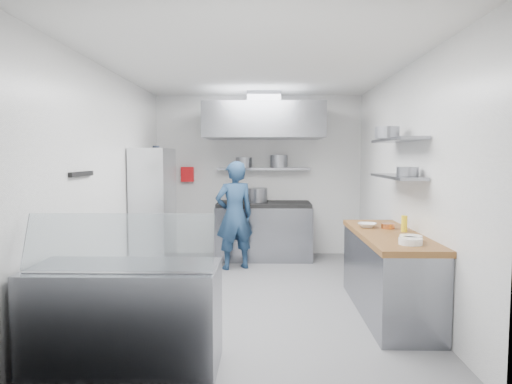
{
  "coord_description": "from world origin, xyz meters",
  "views": [
    {
      "loc": [
        0.13,
        -5.57,
        1.73
      ],
      "look_at": [
        0.0,
        0.6,
        1.25
      ],
      "focal_mm": 32.0,
      "sensor_mm": 36.0,
      "label": 1
    }
  ],
  "objects_px": {
    "display_case": "(126,318)",
    "gas_range": "(264,232)",
    "chef": "(234,215)",
    "wire_rack": "(154,211)"
  },
  "relations": [
    {
      "from": "gas_range",
      "to": "chef",
      "type": "bearing_deg",
      "value": -121.53
    },
    {
      "from": "chef",
      "to": "display_case",
      "type": "distance_m",
      "value": 3.46
    },
    {
      "from": "wire_rack",
      "to": "display_case",
      "type": "bearing_deg",
      "value": -80.33
    },
    {
      "from": "wire_rack",
      "to": "display_case",
      "type": "relative_size",
      "value": 1.23
    },
    {
      "from": "chef",
      "to": "display_case",
      "type": "relative_size",
      "value": 1.11
    },
    {
      "from": "display_case",
      "to": "gas_range",
      "type": "bearing_deg",
      "value": 74.98
    },
    {
      "from": "wire_rack",
      "to": "chef",
      "type": "bearing_deg",
      "value": 12.35
    },
    {
      "from": "gas_range",
      "to": "wire_rack",
      "type": "xyz_separation_m",
      "value": [
        -1.63,
        -0.99,
        0.48
      ]
    },
    {
      "from": "chef",
      "to": "wire_rack",
      "type": "distance_m",
      "value": 1.21
    },
    {
      "from": "gas_range",
      "to": "chef",
      "type": "xyz_separation_m",
      "value": [
        -0.45,
        -0.73,
        0.38
      ]
    }
  ]
}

